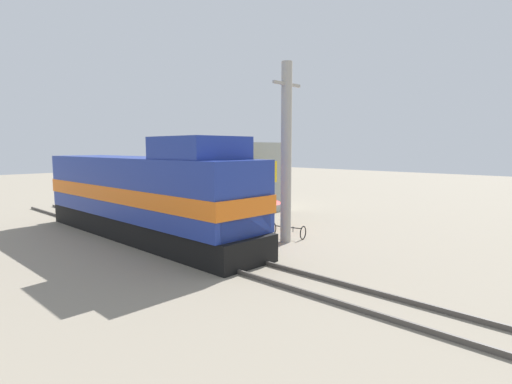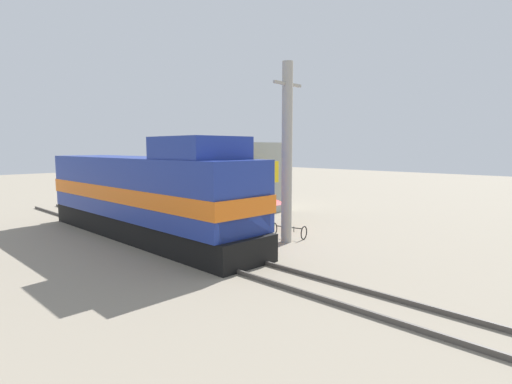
{
  "view_description": "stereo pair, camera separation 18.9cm",
  "coord_description": "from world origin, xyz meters",
  "px_view_note": "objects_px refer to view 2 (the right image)",
  "views": [
    {
      "loc": [
        -9.93,
        -13.35,
        4.32
      ],
      "look_at": [
        1.2,
        -2.68,
        2.61
      ],
      "focal_mm": 28.0,
      "sensor_mm": 36.0,
      "label": 1
    },
    {
      "loc": [
        -9.8,
        -13.48,
        4.32
      ],
      "look_at": [
        1.2,
        -2.68,
        2.61
      ],
      "focal_mm": 28.0,
      "sensor_mm": 36.0,
      "label": 2
    }
  ],
  "objects_px": {
    "billboard_sign": "(266,176)",
    "bicycle": "(289,231)",
    "utility_pole": "(287,153)",
    "person_bystander": "(269,223)",
    "vendor_umbrella": "(260,198)",
    "locomotive": "(148,195)"
  },
  "relations": [
    {
      "from": "billboard_sign",
      "to": "utility_pole",
      "type": "bearing_deg",
      "value": -126.46
    },
    {
      "from": "locomotive",
      "to": "bicycle",
      "type": "bearing_deg",
      "value": -44.46
    },
    {
      "from": "billboard_sign",
      "to": "person_bystander",
      "type": "distance_m",
      "value": 5.43
    },
    {
      "from": "locomotive",
      "to": "bicycle",
      "type": "height_order",
      "value": "locomotive"
    },
    {
      "from": "billboard_sign",
      "to": "vendor_umbrella",
      "type": "bearing_deg",
      "value": -143.9
    },
    {
      "from": "billboard_sign",
      "to": "bicycle",
      "type": "xyz_separation_m",
      "value": [
        -2.34,
        -3.69,
        -2.33
      ]
    },
    {
      "from": "utility_pole",
      "to": "person_bystander",
      "type": "xyz_separation_m",
      "value": [
        -0.56,
        0.58,
        -3.21
      ]
    },
    {
      "from": "vendor_umbrella",
      "to": "billboard_sign",
      "type": "xyz_separation_m",
      "value": [
        2.12,
        1.55,
        0.93
      ]
    },
    {
      "from": "utility_pole",
      "to": "vendor_umbrella",
      "type": "xyz_separation_m",
      "value": [
        0.97,
        2.64,
        -2.35
      ]
    },
    {
      "from": "bicycle",
      "to": "billboard_sign",
      "type": "bearing_deg",
      "value": 45.06
    },
    {
      "from": "utility_pole",
      "to": "vendor_umbrella",
      "type": "distance_m",
      "value": 3.66
    },
    {
      "from": "utility_pole",
      "to": "person_bystander",
      "type": "relative_size",
      "value": 4.97
    },
    {
      "from": "billboard_sign",
      "to": "locomotive",
      "type": "bearing_deg",
      "value": 171.95
    },
    {
      "from": "vendor_umbrella",
      "to": "billboard_sign",
      "type": "bearing_deg",
      "value": 36.1
    },
    {
      "from": "billboard_sign",
      "to": "person_bystander",
      "type": "relative_size",
      "value": 2.16
    },
    {
      "from": "locomotive",
      "to": "billboard_sign",
      "type": "xyz_separation_m",
      "value": [
        7.13,
        -1.01,
        0.59
      ]
    },
    {
      "from": "billboard_sign",
      "to": "bicycle",
      "type": "height_order",
      "value": "billboard_sign"
    },
    {
      "from": "locomotive",
      "to": "vendor_umbrella",
      "type": "distance_m",
      "value": 5.64
    },
    {
      "from": "utility_pole",
      "to": "bicycle",
      "type": "height_order",
      "value": "utility_pole"
    },
    {
      "from": "locomotive",
      "to": "person_bystander",
      "type": "bearing_deg",
      "value": -52.94
    },
    {
      "from": "person_bystander",
      "to": "vendor_umbrella",
      "type": "bearing_deg",
      "value": 53.29
    },
    {
      "from": "bicycle",
      "to": "vendor_umbrella",
      "type": "bearing_deg",
      "value": 71.58
    }
  ]
}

